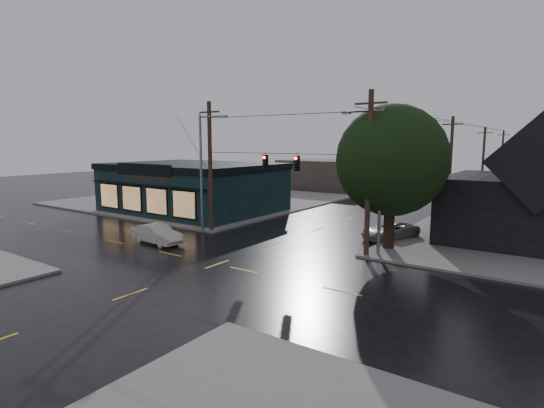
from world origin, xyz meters
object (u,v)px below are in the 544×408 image
Objects in this scene: utility_pole_nw at (212,232)px; suv_silver at (390,231)px; corner_tree at (392,161)px; sedan_cream at (157,234)px; utility_pole_ne at (366,257)px.

suv_silver is (12.50, 5.65, 0.64)m from utility_pole_nw.
corner_tree is 16.69m from sedan_cream.
corner_tree is at bearing -57.06° from sedan_cream.
utility_pole_ne reaches higher than suv_silver.
utility_pole_ne is at bearing -101.20° from corner_tree.
utility_pole_nw is at bearing -0.36° from sedan_cream.
corner_tree reaches higher than utility_pole_ne.
utility_pole_ne is 5.71m from suv_silver.
utility_pole_ne is (13.00, 0.00, 0.00)m from utility_pole_nw.
utility_pole_ne is 14.36m from sedan_cream.
sedan_cream is 0.90× the size of suv_silver.
utility_pole_nw is 13.00m from utility_pole_ne.
sedan_cream is (-0.42, -5.06, 0.68)m from utility_pole_nw.
corner_tree is 2.04× the size of suv_silver.
corner_tree reaches higher than sedan_cream.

